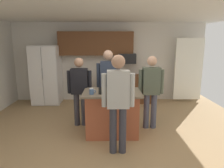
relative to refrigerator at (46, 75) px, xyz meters
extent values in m
plane|color=tan|center=(2.00, -2.38, -0.93)|extent=(7.04, 7.04, 0.00)
plane|color=white|center=(2.00, -2.38, 1.67)|extent=(7.04, 7.04, 0.00)
cube|color=silver|center=(2.00, 0.42, 0.37)|extent=(6.40, 0.10, 2.60)
cube|color=white|center=(4.60, 0.02, 0.17)|extent=(0.90, 0.06, 2.00)
cube|color=brown|center=(1.60, 0.22, 0.99)|extent=(2.40, 0.35, 0.75)
sphere|color=#4C3823|center=(2.20, 0.03, 0.99)|extent=(0.04, 0.04, 0.04)
cube|color=brown|center=(2.60, 0.10, -0.48)|extent=(1.80, 0.60, 0.90)
sphere|color=#4C3823|center=(3.05, -0.22, -0.48)|extent=(0.04, 0.04, 0.04)
cube|color=white|center=(0.00, 0.02, 0.00)|extent=(0.86, 0.70, 1.87)
cube|color=white|center=(-0.22, -0.35, 0.00)|extent=(0.41, 0.04, 1.79)
cube|color=white|center=(0.22, -0.35, 0.00)|extent=(0.41, 0.04, 1.79)
cylinder|color=#B2B2B7|center=(0.00, -0.38, 0.09)|extent=(0.02, 0.02, 0.35)
cube|color=black|center=(2.60, 0.12, 0.52)|extent=(0.56, 0.40, 0.32)
cube|color=#AD5638|center=(2.07, -2.29, -0.48)|extent=(1.08, 0.69, 0.91)
cube|color=#756651|center=(2.07, -2.29, -0.01)|extent=(1.22, 0.83, 0.04)
cylinder|color=#232D4C|center=(1.91, -1.53, -0.50)|extent=(0.13, 0.13, 0.87)
cylinder|color=#232D4C|center=(2.08, -1.53, -0.50)|extent=(0.13, 0.13, 0.87)
cube|color=#2D384C|center=(1.99, -1.53, 0.26)|extent=(0.38, 0.22, 0.65)
sphere|color=tan|center=(1.99, -1.53, 0.73)|extent=(0.23, 0.23, 0.23)
cylinder|color=#2D384C|center=(1.75, -1.53, 0.24)|extent=(0.09, 0.09, 0.59)
cylinder|color=#2D384C|center=(2.23, -1.53, 0.24)|extent=(0.09, 0.09, 0.59)
cylinder|color=#383842|center=(2.08, -3.05, -0.50)|extent=(0.13, 0.13, 0.86)
cylinder|color=#383842|center=(2.25, -3.05, -0.50)|extent=(0.13, 0.13, 0.86)
cube|color=#B7B7B2|center=(2.16, -3.05, 0.25)|extent=(0.38, 0.22, 0.65)
sphere|color=tan|center=(2.16, -3.05, 0.72)|extent=(0.23, 0.23, 0.23)
cylinder|color=#B7B7B2|center=(1.92, -3.05, 0.23)|extent=(0.09, 0.09, 0.58)
cylinder|color=#B7B7B2|center=(2.40, -3.05, 0.23)|extent=(0.09, 0.09, 0.58)
cylinder|color=#4C5166|center=(2.87, -2.00, -0.53)|extent=(0.13, 0.13, 0.81)
cylinder|color=#4C5166|center=(3.04, -2.00, -0.53)|extent=(0.13, 0.13, 0.81)
cube|color=#4C5647|center=(2.96, -2.00, 0.18)|extent=(0.38, 0.22, 0.61)
sphere|color=tan|center=(2.96, -2.00, 0.63)|extent=(0.22, 0.22, 0.22)
cylinder|color=#4C5647|center=(2.72, -2.00, 0.17)|extent=(0.09, 0.09, 0.55)
cylinder|color=#4C5647|center=(3.20, -2.00, 0.17)|extent=(0.09, 0.09, 0.55)
cylinder|color=#383842|center=(1.24, -1.81, -0.54)|extent=(0.13, 0.13, 0.79)
cylinder|color=#383842|center=(1.41, -1.81, -0.54)|extent=(0.13, 0.13, 0.79)
cube|color=black|center=(1.33, -1.81, 0.15)|extent=(0.38, 0.22, 0.59)
sphere|color=tan|center=(1.33, -1.81, 0.58)|extent=(0.21, 0.21, 0.21)
cylinder|color=black|center=(1.09, -1.81, 0.13)|extent=(0.09, 0.09, 0.53)
cylinder|color=black|center=(1.57, -1.81, 0.13)|extent=(0.09, 0.09, 0.53)
cylinder|color=black|center=(1.83, -2.48, 0.08)|extent=(0.07, 0.07, 0.14)
cylinder|color=#4C6B99|center=(1.66, -2.49, 0.06)|extent=(0.09, 0.09, 0.10)
torus|color=#4C6B99|center=(1.72, -2.49, 0.07)|extent=(0.06, 0.01, 0.06)
cylinder|color=black|center=(2.44, -2.44, 0.08)|extent=(0.07, 0.07, 0.13)
cylinder|color=white|center=(1.64, -2.34, 0.06)|extent=(0.08, 0.08, 0.09)
torus|color=white|center=(1.70, -2.34, 0.06)|extent=(0.06, 0.01, 0.06)
cylinder|color=black|center=(2.52, -2.30, 0.08)|extent=(0.06, 0.06, 0.13)
cube|color=#B7B7BC|center=(2.21, -2.21, 0.02)|extent=(0.44, 0.30, 0.02)
cube|color=#A8A8AD|center=(2.21, -2.21, 0.04)|extent=(0.44, 0.30, 0.02)
camera|label=1|loc=(2.00, -6.34, 1.04)|focal=31.86mm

